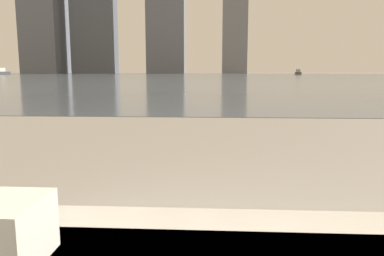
# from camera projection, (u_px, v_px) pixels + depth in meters

# --- Properties ---
(harbor_water) EXTENTS (180.00, 110.00, 0.01)m
(harbor_water) POSITION_uv_depth(u_px,v_px,m) (213.00, 76.00, 61.10)
(harbor_water) COLOR slate
(harbor_water) RESTS_ON ground_plane
(harbor_boat_1) EXTENTS (2.30, 4.01, 1.42)m
(harbor_boat_1) POSITION_uv_depth(u_px,v_px,m) (1.00, 72.00, 77.72)
(harbor_boat_1) COLOR #2D2D33
(harbor_boat_1) RESTS_ON harbor_water
(harbor_boat_2) EXTENTS (1.42, 3.27, 1.19)m
(harbor_boat_2) POSITION_uv_depth(u_px,v_px,m) (298.00, 73.00, 81.97)
(harbor_boat_2) COLOR #4C4C51
(harbor_boat_2) RESTS_ON harbor_water
(skyline_tower_1) EXTENTS (13.00, 7.42, 38.68)m
(skyline_tower_1) POSITION_uv_depth(u_px,v_px,m) (94.00, 10.00, 115.55)
(skyline_tower_1) COLOR #4C515B
(skyline_tower_1) RESTS_ON ground_plane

